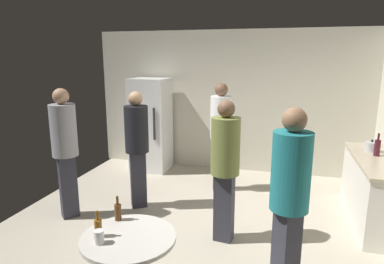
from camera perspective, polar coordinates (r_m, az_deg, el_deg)
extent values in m
cube|color=#B2A893|center=(4.55, 0.51, -17.00)|extent=(5.20, 5.20, 0.10)
cube|color=beige|center=(6.59, 6.37, 5.11)|extent=(5.32, 0.06, 2.70)
cube|color=white|center=(6.65, -7.02, 1.23)|extent=(0.70, 0.65, 1.80)
cube|color=#262628|center=(6.24, -6.42, 1.35)|extent=(0.03, 0.03, 0.60)
cube|color=beige|center=(5.19, 28.79, -8.93)|extent=(0.60, 1.67, 0.86)
cube|color=tan|center=(5.06, 29.33, -4.16)|extent=(0.64, 1.71, 0.04)
cylinder|color=#B2B2B7|center=(5.33, 28.09, -2.23)|extent=(0.17, 0.17, 0.14)
sphere|color=black|center=(5.31, 28.18, -1.31)|extent=(0.04, 0.04, 0.04)
cone|color=#B2B2B7|center=(5.36, 29.30, -2.14)|extent=(0.09, 0.04, 0.06)
cylinder|color=#3F141E|center=(5.14, 28.84, -2.37)|extent=(0.08, 0.08, 0.22)
cylinder|color=#3F141E|center=(5.10, 29.03, -0.69)|extent=(0.03, 0.03, 0.09)
cylinder|color=beige|center=(3.00, -10.69, -17.20)|extent=(0.80, 0.80, 0.03)
cylinder|color=#8C5919|center=(3.00, -15.58, -15.41)|extent=(0.06, 0.06, 0.15)
cylinder|color=#8C5919|center=(2.95, -15.71, -13.43)|extent=(0.02, 0.02, 0.08)
cylinder|color=#593314|center=(3.23, -12.41, -13.13)|extent=(0.06, 0.06, 0.15)
cylinder|color=#593314|center=(3.18, -12.51, -11.26)|extent=(0.02, 0.02, 0.08)
cylinder|color=white|center=(2.91, -15.47, -16.74)|extent=(0.08, 0.08, 0.11)
cube|color=#2D2D38|center=(5.68, 4.75, -5.48)|extent=(0.25, 0.22, 0.88)
cylinder|color=white|center=(5.48, 4.90, 2.42)|extent=(0.41, 0.41, 0.70)
sphere|color=brown|center=(5.42, 4.99, 7.16)|extent=(0.21, 0.21, 0.21)
cube|color=#2D2D38|center=(3.38, 15.54, -19.22)|extent=(0.26, 0.28, 0.88)
cylinder|color=#1E727A|center=(3.04, 16.41, -6.43)|extent=(0.47, 0.47, 0.70)
sphere|color=#8C6647|center=(2.93, 16.95, 2.00)|extent=(0.21, 0.21, 0.21)
cube|color=#2D2D38|center=(4.18, 5.44, -12.54)|extent=(0.24, 0.19, 0.85)
cylinder|color=olive|center=(3.92, 5.67, -2.40)|extent=(0.38, 0.38, 0.67)
sphere|color=brown|center=(3.83, 5.81, 3.93)|extent=(0.20, 0.20, 0.20)
cube|color=#2D2D38|center=(5.10, -9.08, -7.91)|extent=(0.28, 0.26, 0.85)
cylinder|color=black|center=(4.89, -9.38, 0.49)|extent=(0.47, 0.47, 0.67)
sphere|color=tan|center=(4.82, -9.57, 5.59)|extent=(0.20, 0.20, 0.20)
cube|color=#2D2D38|center=(5.03, -20.19, -8.62)|extent=(0.27, 0.28, 0.89)
cylinder|color=gray|center=(4.81, -20.90, 0.26)|extent=(0.48, 0.48, 0.70)
sphere|color=tan|center=(4.74, -21.33, 5.65)|extent=(0.21, 0.21, 0.21)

